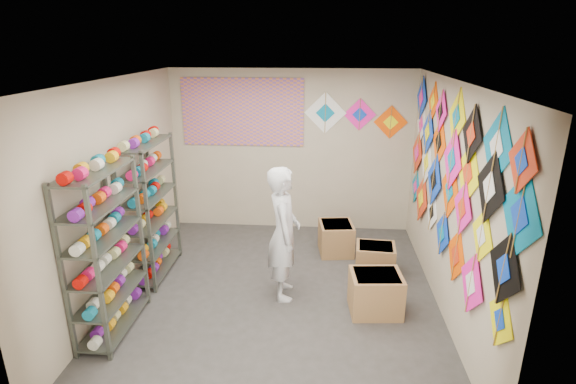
# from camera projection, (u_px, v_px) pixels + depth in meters

# --- Properties ---
(ground) EXTENTS (4.50, 4.50, 0.00)m
(ground) POSITION_uv_depth(u_px,v_px,m) (278.00, 294.00, 5.81)
(ground) COLOR #34312E
(room_walls) EXTENTS (4.50, 4.50, 4.50)m
(room_walls) POSITION_uv_depth(u_px,v_px,m) (278.00, 172.00, 5.28)
(room_walls) COLOR tan
(room_walls) RESTS_ON ground
(shelf_rack_front) EXTENTS (0.40, 1.10, 1.90)m
(shelf_rack_front) POSITION_uv_depth(u_px,v_px,m) (106.00, 252.00, 4.83)
(shelf_rack_front) COLOR #4C5147
(shelf_rack_front) RESTS_ON ground
(shelf_rack_back) EXTENTS (0.40, 1.10, 1.90)m
(shelf_rack_back) POSITION_uv_depth(u_px,v_px,m) (150.00, 209.00, 6.06)
(shelf_rack_back) COLOR #4C5147
(shelf_rack_back) RESTS_ON ground
(string_spools) EXTENTS (0.12, 2.36, 0.12)m
(string_spools) POSITION_uv_depth(u_px,v_px,m) (130.00, 221.00, 5.42)
(string_spools) COLOR #FF1667
(string_spools) RESTS_ON ground
(kite_wall_display) EXTENTS (0.06, 4.38, 2.05)m
(kite_wall_display) POSITION_uv_depth(u_px,v_px,m) (450.00, 175.00, 5.13)
(kite_wall_display) COLOR #FEF207
(kite_wall_display) RESTS_ON room_walls
(back_wall_kites) EXTENTS (1.66, 0.02, 0.75)m
(back_wall_kites) POSITION_uv_depth(u_px,v_px,m) (353.00, 116.00, 7.21)
(back_wall_kites) COLOR white
(back_wall_kites) RESTS_ON room_walls
(poster) EXTENTS (2.00, 0.01, 1.10)m
(poster) POSITION_uv_depth(u_px,v_px,m) (242.00, 112.00, 7.33)
(poster) COLOR #78499E
(poster) RESTS_ON room_walls
(shopkeeper) EXTENTS (0.73, 0.57, 1.71)m
(shopkeeper) POSITION_uv_depth(u_px,v_px,m) (284.00, 233.00, 5.54)
(shopkeeper) COLOR silver
(shopkeeper) RESTS_ON ground
(carton_a) EXTENTS (0.64, 0.55, 0.50)m
(carton_a) POSITION_uv_depth(u_px,v_px,m) (375.00, 293.00, 5.37)
(carton_a) COLOR olive
(carton_a) RESTS_ON ground
(carton_b) EXTENTS (0.56, 0.47, 0.43)m
(carton_b) POSITION_uv_depth(u_px,v_px,m) (375.00, 260.00, 6.25)
(carton_b) COLOR olive
(carton_b) RESTS_ON ground
(carton_c) EXTENTS (0.56, 0.60, 0.48)m
(carton_c) POSITION_uv_depth(u_px,v_px,m) (336.00, 238.00, 6.88)
(carton_c) COLOR olive
(carton_c) RESTS_ON ground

